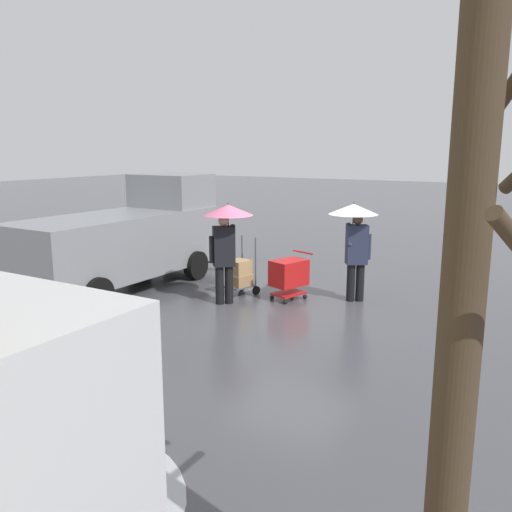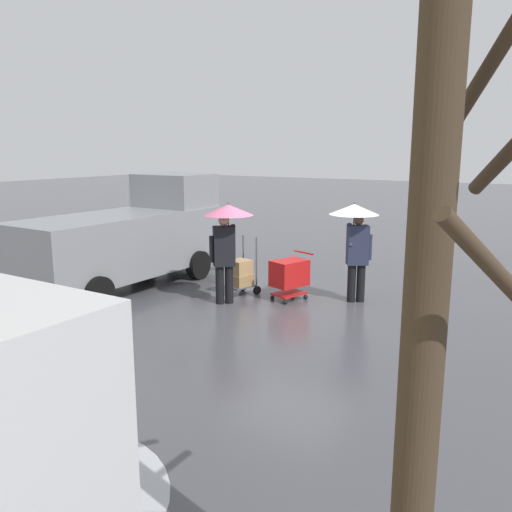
{
  "view_description": "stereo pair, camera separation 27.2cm",
  "coord_description": "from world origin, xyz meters",
  "px_view_note": "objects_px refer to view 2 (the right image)",
  "views": [
    {
      "loc": [
        -4.82,
        9.71,
        3.24
      ],
      "look_at": [
        0.64,
        0.41,
        1.05
      ],
      "focal_mm": 37.13,
      "sensor_mm": 36.0,
      "label": 1
    },
    {
      "loc": [
        -5.06,
        9.57,
        3.24
      ],
      "look_at": [
        0.64,
        0.41,
        1.05
      ],
      "focal_mm": 37.13,
      "sensor_mm": 36.0,
      "label": 2
    }
  ],
  "objects_px": {
    "cargo_van_parked_right": "(130,237)",
    "hand_dolly_boxes": "(241,274)",
    "shopping_cart_vendor": "(289,274)",
    "bare_tree_near": "(427,354)",
    "pedestrian_black_side": "(356,229)",
    "pedestrian_pink_side": "(226,230)"
  },
  "relations": [
    {
      "from": "cargo_van_parked_right",
      "to": "hand_dolly_boxes",
      "type": "bearing_deg",
      "value": -167.19
    },
    {
      "from": "cargo_van_parked_right",
      "to": "shopping_cart_vendor",
      "type": "bearing_deg",
      "value": -167.34
    },
    {
      "from": "bare_tree_near",
      "to": "shopping_cart_vendor",
      "type": "bearing_deg",
      "value": -56.8
    },
    {
      "from": "hand_dolly_boxes",
      "to": "bare_tree_near",
      "type": "height_order",
      "value": "bare_tree_near"
    },
    {
      "from": "pedestrian_black_side",
      "to": "hand_dolly_boxes",
      "type": "bearing_deg",
      "value": 19.97
    },
    {
      "from": "bare_tree_near",
      "to": "hand_dolly_boxes",
      "type": "bearing_deg",
      "value": -49.98
    },
    {
      "from": "cargo_van_parked_right",
      "to": "bare_tree_near",
      "type": "xyz_separation_m",
      "value": [
        -8.5,
        6.22,
        0.98
      ]
    },
    {
      "from": "pedestrian_pink_side",
      "to": "bare_tree_near",
      "type": "relative_size",
      "value": 0.52
    },
    {
      "from": "hand_dolly_boxes",
      "to": "pedestrian_pink_side",
      "type": "height_order",
      "value": "pedestrian_pink_side"
    },
    {
      "from": "shopping_cart_vendor",
      "to": "pedestrian_pink_side",
      "type": "distance_m",
      "value": 1.7
    },
    {
      "from": "cargo_van_parked_right",
      "to": "shopping_cart_vendor",
      "type": "distance_m",
      "value": 4.01
    },
    {
      "from": "hand_dolly_boxes",
      "to": "pedestrian_pink_side",
      "type": "xyz_separation_m",
      "value": [
        -0.11,
        0.68,
        1.1
      ]
    },
    {
      "from": "cargo_van_parked_right",
      "to": "hand_dolly_boxes",
      "type": "distance_m",
      "value": 2.91
    },
    {
      "from": "bare_tree_near",
      "to": "cargo_van_parked_right",
      "type": "bearing_deg",
      "value": -36.2
    },
    {
      "from": "pedestrian_black_side",
      "to": "pedestrian_pink_side",
      "type": "bearing_deg",
      "value": 34.33
    },
    {
      "from": "bare_tree_near",
      "to": "pedestrian_black_side",
      "type": "bearing_deg",
      "value": -66.17
    },
    {
      "from": "pedestrian_black_side",
      "to": "cargo_van_parked_right",
      "type": "bearing_deg",
      "value": 16.17
    },
    {
      "from": "cargo_van_parked_right",
      "to": "shopping_cart_vendor",
      "type": "relative_size",
      "value": 5.28
    },
    {
      "from": "shopping_cart_vendor",
      "to": "pedestrian_black_side",
      "type": "bearing_deg",
      "value": -153.71
    },
    {
      "from": "pedestrian_pink_side",
      "to": "pedestrian_black_side",
      "type": "distance_m",
      "value": 2.72
    },
    {
      "from": "pedestrian_black_side",
      "to": "bare_tree_near",
      "type": "bearing_deg",
      "value": 113.83
    },
    {
      "from": "pedestrian_black_side",
      "to": "shopping_cart_vendor",
      "type": "bearing_deg",
      "value": 26.29
    }
  ]
}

